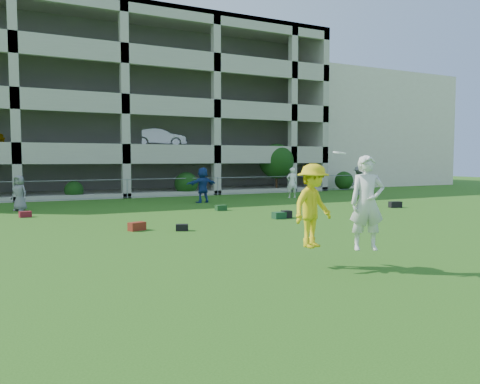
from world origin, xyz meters
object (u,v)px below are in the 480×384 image
bystander_d (203,185)px  bystander_e (292,183)px  stucco_building (338,133)px  bystander_f (359,181)px  parking_garage (100,112)px  frisbee_contest (330,205)px  bystander_c (19,193)px  crate_d (287,214)px

bystander_d → bystander_e: (6.07, 0.46, -0.04)m
stucco_building → bystander_e: (-13.86, -13.14, -4.06)m
bystander_d → bystander_f: size_ratio=1.02×
bystander_d → bystander_e: 6.08m
bystander_e → bystander_f: size_ratio=0.98×
bystander_d → bystander_f: (11.39, 0.55, -0.02)m
bystander_f → parking_garage: size_ratio=0.06×
parking_garage → bystander_e: bearing=-54.5°
bystander_d → frisbee_contest: (-3.34, -15.66, 0.42)m
frisbee_contest → parking_garage: size_ratio=0.07×
stucco_building → parking_garage: parking_garage is taller
bystander_c → parking_garage: (6.01, 13.40, 5.20)m
bystander_d → frisbee_contest: 16.02m
bystander_f → parking_garage: 19.95m
stucco_building → frisbee_contest: 37.56m
crate_d → stucco_building: bearing=47.8°
frisbee_contest → parking_garage: bearing=89.5°
stucco_building → parking_garage: bearing=-179.3°
parking_garage → bystander_f: bearing=-41.4°
bystander_c → parking_garage: bearing=107.6°
bystander_f → frisbee_contest: bearing=36.9°
frisbee_contest → bystander_e: bearing=59.7°
bystander_e → parking_garage: (-9.15, 12.84, 5.08)m
bystander_c → bystander_e: (15.16, 0.56, 0.12)m
bystander_f → parking_garage: parking_garage is taller
crate_d → parking_garage: 22.19m
bystander_c → frisbee_contest: 16.60m
bystander_c → crate_d: (9.61, -7.69, -0.67)m
stucco_building → crate_d: 29.29m
stucco_building → bystander_d: size_ratio=8.24×
bystander_f → crate_d: (-10.88, -8.34, -0.80)m
stucco_building → crate_d: stucco_building is taller
bystander_c → frisbee_contest: (5.75, -15.56, 0.57)m
bystander_f → frisbee_contest: (-14.73, -16.21, 0.44)m
bystander_c → frisbee_contest: frisbee_contest is taller
frisbee_contest → bystander_f: bearing=47.7°
bystander_e → frisbee_contest: frisbee_contest is taller
bystander_d → parking_garage: size_ratio=0.06×
crate_d → parking_garage: parking_garage is taller
parking_garage → bystander_c: bearing=-114.1°
bystander_f → crate_d: bystander_f is taller
parking_garage → bystander_d: bearing=-76.9°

